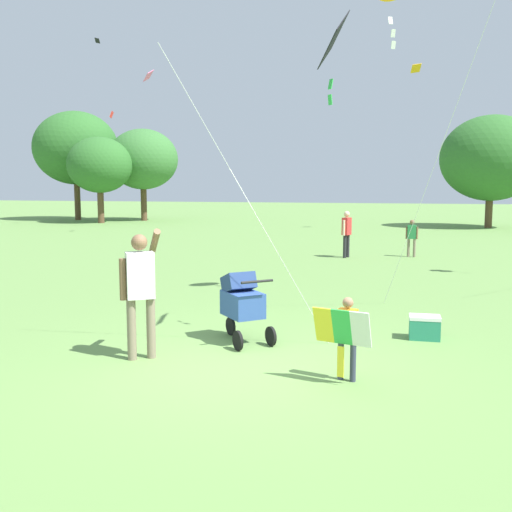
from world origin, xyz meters
The scene contains 10 objects.
ground_plane centered at (0.00, 0.00, 0.00)m, with size 120.00×120.00×0.00m, color #668E47.
treeline_distant centered at (-5.52, 25.43, 3.73)m, with size 37.22×6.30×6.59m.
child_with_butterfly_kite centered at (1.27, -0.26, 0.60)m, with size 0.69×0.44×1.00m.
person_adult_flyer centered at (-1.42, 0.06, 0.99)m, with size 0.52×0.65×1.72m.
stroller centered at (-0.34, 1.18, 0.61)m, with size 0.92×1.02×1.03m.
kite_adult_black centered at (0.87, 1.32, 4.11)m, with size 2.30×1.63×4.66m.
distant_kites_cluster centered at (-2.40, 21.43, 8.04)m, with size 24.38×10.67×8.56m.
person_sitting_far centered at (2.40, 11.93, 0.68)m, with size 0.37×0.18×1.16m.
person_couple_left centered at (0.43, 11.32, 0.85)m, with size 0.29×0.43×1.44m.
cooler_box centered at (2.28, 1.91, 0.18)m, with size 0.45×0.33×0.35m.
Camera 1 is at (1.74, -7.03, 2.32)m, focal length 41.62 mm.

